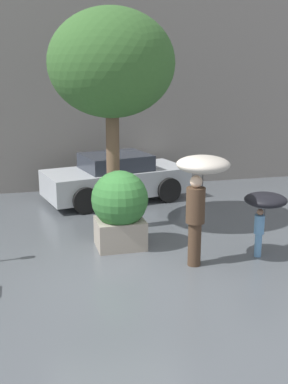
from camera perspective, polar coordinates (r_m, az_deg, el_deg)
The scene contains 7 objects.
ground_plane at distance 8.59m, azimuth -3.25°, elevation -9.80°, with size 40.00×40.00×0.00m, color #51565B.
building_facade at distance 14.28m, azimuth -8.66°, elevation 12.23°, with size 18.00×0.30×6.00m.
planter_box at distance 9.60m, azimuth -2.88°, elevation -1.81°, with size 1.14×1.14×1.58m.
person_adult at distance 8.62m, azimuth 6.72°, elevation 1.22°, with size 0.96×0.96×2.03m.
person_child at distance 9.30m, azimuth 14.13°, elevation -1.38°, with size 0.80×0.80×1.26m.
parked_car_near at distance 13.16m, azimuth -3.36°, elevation 1.64°, with size 4.09×2.49×1.27m.
street_tree at distance 10.33m, azimuth -3.89°, elevation 14.82°, with size 2.65×2.65×4.75m.
Camera 1 is at (-1.48, -7.69, 3.54)m, focal length 45.00 mm.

